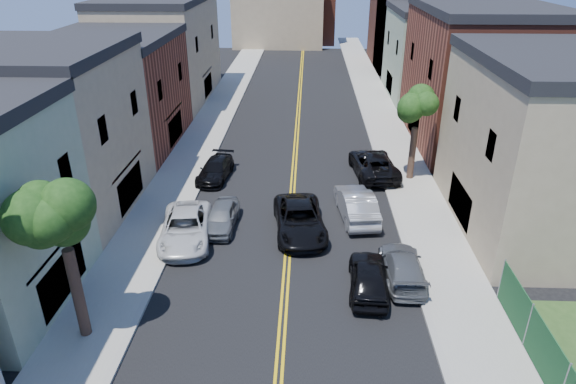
# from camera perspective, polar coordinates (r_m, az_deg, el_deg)

# --- Properties ---
(sidewalk_left) EXTENTS (3.20, 100.00, 0.15)m
(sidewalk_left) POSITION_cam_1_polar(r_m,az_deg,el_deg) (44.60, -9.25, 7.17)
(sidewalk_left) COLOR gray
(sidewalk_left) RESTS_ON ground
(sidewalk_right) EXTENTS (3.20, 100.00, 0.15)m
(sidewalk_right) POSITION_cam_1_polar(r_m,az_deg,el_deg) (44.29, 11.37, 6.86)
(sidewalk_right) COLOR gray
(sidewalk_right) RESTS_ON ground
(curb_left) EXTENTS (0.30, 100.00, 0.15)m
(curb_left) POSITION_cam_1_polar(r_m,az_deg,el_deg) (44.29, -7.02, 7.18)
(curb_left) COLOR gray
(curb_left) RESTS_ON ground
(curb_right) EXTENTS (0.30, 100.00, 0.15)m
(curb_right) POSITION_cam_1_polar(r_m,az_deg,el_deg) (44.04, 9.11, 6.94)
(curb_right) COLOR gray
(curb_right) RESTS_ON ground
(bldg_left_tan_near) EXTENTS (9.00, 10.00, 9.00)m
(bldg_left_tan_near) POSITION_cam_1_polar(r_m,az_deg,el_deg) (31.81, -25.88, 5.63)
(bldg_left_tan_near) COLOR #998466
(bldg_left_tan_near) RESTS_ON ground
(bldg_left_brick) EXTENTS (9.00, 12.00, 8.00)m
(bldg_left_brick) POSITION_cam_1_polar(r_m,az_deg,el_deg) (41.52, -19.11, 10.35)
(bldg_left_brick) COLOR brown
(bldg_left_brick) RESTS_ON ground
(bldg_left_tan_far) EXTENTS (9.00, 16.00, 9.50)m
(bldg_left_tan_far) POSITION_cam_1_polar(r_m,az_deg,el_deg) (54.34, -14.14, 15.19)
(bldg_left_tan_far) COLOR #998466
(bldg_left_tan_far) RESTS_ON ground
(bldg_right_tan) EXTENTS (9.00, 12.00, 9.00)m
(bldg_right_tan) POSITION_cam_1_polar(r_m,az_deg,el_deg) (30.17, 27.99, 4.16)
(bldg_right_tan) COLOR #998466
(bldg_right_tan) RESTS_ON ground
(bldg_right_brick) EXTENTS (9.00, 14.00, 10.00)m
(bldg_right_brick) POSITION_cam_1_polar(r_m,az_deg,el_deg) (42.52, 20.66, 11.86)
(bldg_right_brick) COLOR brown
(bldg_right_brick) RESTS_ON ground
(bldg_right_palegrn) EXTENTS (9.00, 12.00, 8.50)m
(bldg_right_palegrn) POSITION_cam_1_polar(r_m,az_deg,el_deg) (55.88, 16.39, 14.69)
(bldg_right_palegrn) COLOR gray
(bldg_right_palegrn) RESTS_ON ground
(church) EXTENTS (16.20, 14.20, 22.60)m
(church) POSITION_cam_1_polar(r_m,az_deg,el_deg) (70.54, 15.86, 19.37)
(church) COLOR #4C2319
(church) RESTS_ON ground
(backdrop_left) EXTENTS (14.00, 8.00, 12.00)m
(backdrop_left) POSITION_cam_1_polar(r_m,az_deg,el_deg) (83.95, -1.11, 20.31)
(backdrop_left) COLOR #998466
(backdrop_left) RESTS_ON ground
(backdrop_center) EXTENTS (10.00, 8.00, 10.00)m
(backdrop_center) POSITION_cam_1_polar(r_m,az_deg,el_deg) (87.89, 1.82, 19.89)
(backdrop_center) COLOR brown
(backdrop_center) RESTS_ON ground
(tree_left_mid) EXTENTS (5.20, 5.20, 9.29)m
(tree_left_mid) POSITION_cam_1_polar(r_m,az_deg,el_deg) (19.27, -24.98, 0.28)
(tree_left_mid) COLOR #3E2A1F
(tree_left_mid) RESTS_ON sidewalk_left
(tree_right_far) EXTENTS (4.40, 4.40, 8.03)m
(tree_right_far) POSITION_cam_1_polar(r_m,az_deg,el_deg) (33.26, 14.68, 10.47)
(tree_right_far) COLOR #3E2A1F
(tree_right_far) RESTS_ON sidewalk_right
(white_pickup) EXTENTS (3.23, 5.80, 1.53)m
(white_pickup) POSITION_cam_1_polar(r_m,az_deg,el_deg) (27.30, -11.57, -4.00)
(white_pickup) COLOR silver
(white_pickup) RESTS_ON ground
(grey_car_left) EXTENTS (1.79, 4.12, 1.38)m
(grey_car_left) POSITION_cam_1_polar(r_m,az_deg,el_deg) (28.23, -7.57, -2.78)
(grey_car_left) COLOR #595D61
(grey_car_left) RESTS_ON ground
(black_car_left) EXTENTS (2.31, 4.68, 1.31)m
(black_car_left) POSITION_cam_1_polar(r_m,az_deg,el_deg) (34.42, -8.26, 2.55)
(black_car_left) COLOR black
(black_car_left) RESTS_ON ground
(grey_car_right) EXTENTS (1.90, 4.59, 1.33)m
(grey_car_right) POSITION_cam_1_polar(r_m,az_deg,el_deg) (24.47, 12.90, -8.25)
(grey_car_right) COLOR #515458
(grey_car_right) RESTS_ON ground
(black_car_right) EXTENTS (2.02, 4.46, 1.49)m
(black_car_right) POSITION_cam_1_polar(r_m,az_deg,el_deg) (23.35, 9.16, -9.47)
(black_car_right) COLOR black
(black_car_right) RESTS_ON ground
(silver_car_right) EXTENTS (2.43, 5.32, 1.69)m
(silver_car_right) POSITION_cam_1_polar(r_m,az_deg,el_deg) (29.26, 7.76, -1.37)
(silver_car_right) COLOR #94969B
(silver_car_right) RESTS_ON ground
(dark_car_right_far) EXTENTS (3.35, 6.13, 1.63)m
(dark_car_right_far) POSITION_cam_1_polar(r_m,az_deg,el_deg) (35.04, 9.70, 3.17)
(dark_car_right_far) COLOR black
(dark_car_right_far) RESTS_ON ground
(black_suv_lane) EXTENTS (3.28, 5.95, 1.58)m
(black_suv_lane) POSITION_cam_1_polar(r_m,az_deg,el_deg) (27.49, 1.32, -3.16)
(black_suv_lane) COLOR black
(black_suv_lane) RESTS_ON ground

